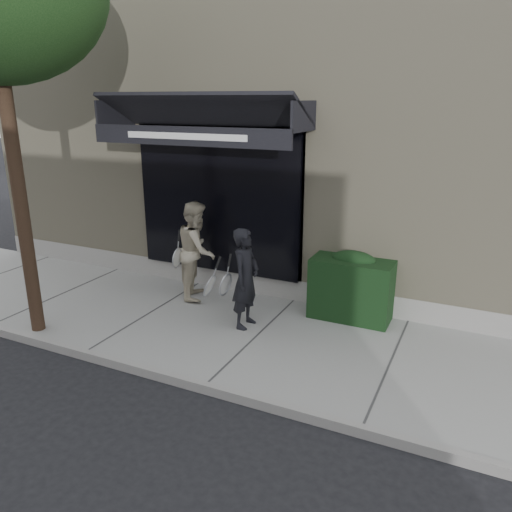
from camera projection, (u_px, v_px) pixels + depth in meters
The scene contains 7 objects.
ground at pixel (258, 341), 7.68m from camera, with size 80.00×80.00×0.00m, color black.
sidewalk at pixel (258, 338), 7.66m from camera, with size 20.00×3.00×0.12m, color gray.
curb at pixel (206, 388), 6.32m from camera, with size 20.00×0.10×0.14m, color gray.
building_facade at pixel (352, 138), 11.12m from camera, with size 14.30×8.04×5.64m.
hedge at pixel (352, 286), 8.11m from camera, with size 1.30×0.70×1.14m.
pedestrian_front at pixel (245, 279), 7.71m from camera, with size 0.70×0.85×1.59m.
pedestrian_back at pixel (197, 250), 8.88m from camera, with size 0.94×1.04×1.75m.
Camera 1 is at (2.94, -6.27, 3.57)m, focal length 35.00 mm.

